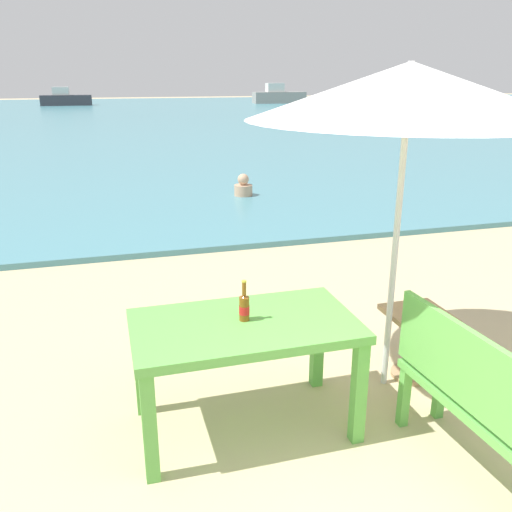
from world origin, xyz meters
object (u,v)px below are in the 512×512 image
Objects in this scene: beer_bottle_amber at (244,306)px; side_table_wood at (416,335)px; picnic_table_green at (245,338)px; boat_tanker at (279,96)px; patio_umbrella at (409,91)px; boat_ferry at (65,99)px; bench_green_left at (478,397)px; swimmer_person at (243,187)px.

side_table_wood is at bearing 9.15° from beer_bottle_amber.
boat_tanker is at bearing 71.52° from picnic_table_green.
picnic_table_green is 0.61× the size of patio_umbrella.
boat_ferry is (-3.08, 41.34, -0.09)m from picnic_table_green.
bench_green_left is (1.10, -0.85, -0.31)m from beer_bottle_amber.
picnic_table_green is 0.32× the size of boat_tanker.
side_table_wood is 1.32× the size of swimmer_person.
beer_bottle_amber reaches higher than bench_green_left.
patio_umbrella is at bearing 87.87° from bench_green_left.
picnic_table_green is 0.38× the size of boat_ferry.
boat_ferry reaches higher than bench_green_left.
picnic_table_green is 1.38m from bench_green_left.
side_table_wood is at bearing 10.03° from picnic_table_green.
boat_tanker is (13.52, 40.43, -0.21)m from beer_bottle_amber.
swimmer_person is at bearing 85.31° from bench_green_left.
boat_ferry is (-3.09, 41.31, -0.29)m from beer_bottle_amber.
patio_umbrella is 1.89× the size of bench_green_left.
side_table_wood is 41.33m from boat_ferry.
patio_umbrella reaches higher than side_table_wood.
patio_umbrella is 1.89m from bench_green_left.
boat_tanker reaches higher than picnic_table_green.
beer_bottle_amber is 0.06× the size of boat_tanker.
boat_ferry is at bearing 97.88° from swimmer_person.
swimmer_person is at bearing 84.90° from patio_umbrella.
boat_ferry is at bearing 95.87° from patio_umbrella.
boat_tanker reaches higher than side_table_wood.
swimmer_person is at bearing 75.49° from picnic_table_green.
beer_bottle_amber is 0.12× the size of patio_umbrella.
swimmer_person is (1.71, 6.61, -0.61)m from beer_bottle_amber.
swimmer_person is (0.57, 6.42, -1.88)m from patio_umbrella.
beer_bottle_amber is at bearing -170.33° from patio_umbrella.
picnic_table_green is 1.46m from side_table_wood.
boat_ferry is (-4.49, 41.09, 0.21)m from side_table_wood.
side_table_wood is 0.13× the size of boat_tanker.
side_table_wood reaches higher than swimmer_person.
bench_green_left is at bearing -106.74° from boat_tanker.
boat_ferry is (-4.23, 41.12, -1.55)m from patio_umbrella.
picnic_table_green is 42.65m from boat_tanker.
patio_umbrella is 41.36m from boat_ferry.
bench_green_left is (-0.30, -1.07, 0.19)m from side_table_wood.
beer_bottle_amber is 6.86m from swimmer_person.
bench_green_left is at bearing -94.69° from swimmer_person.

